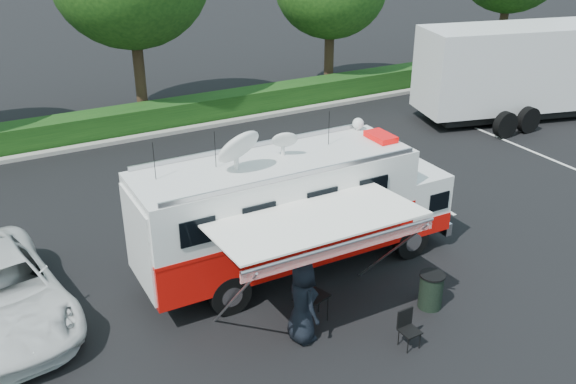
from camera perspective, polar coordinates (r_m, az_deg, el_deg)
name	(u,v)px	position (r m, az deg, el deg)	size (l,w,h in m)	color
ground_plane	(297,266)	(16.49, 0.84, -6.64)	(120.00, 120.00, 0.00)	black
stall_lines	(231,222)	(18.63, -5.05, -2.71)	(24.12, 5.50, 0.01)	silver
command_truck	(295,209)	(15.64, 0.65, -1.53)	(8.08, 2.22, 3.88)	black
awning	(320,225)	(13.17, 2.84, -2.97)	(4.41, 2.30, 2.67)	white
white_suv	(5,320)	(15.94, -23.84, -10.35)	(2.46, 5.34, 1.48)	silver
person	(302,338)	(14.11, 1.26, -12.85)	(0.92, 0.60, 1.88)	black
folding_table	(312,299)	(14.29, 2.12, -9.45)	(0.86, 0.72, 0.63)	black
folding_chair	(407,325)	(13.89, 10.56, -11.57)	(0.41, 0.42, 0.83)	black
trash_bin	(431,290)	(15.15, 12.59, -8.53)	(0.58, 0.58, 0.87)	black
semi_trailer	(562,67)	(29.55, 23.19, 10.16)	(12.65, 5.57, 3.82)	silver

